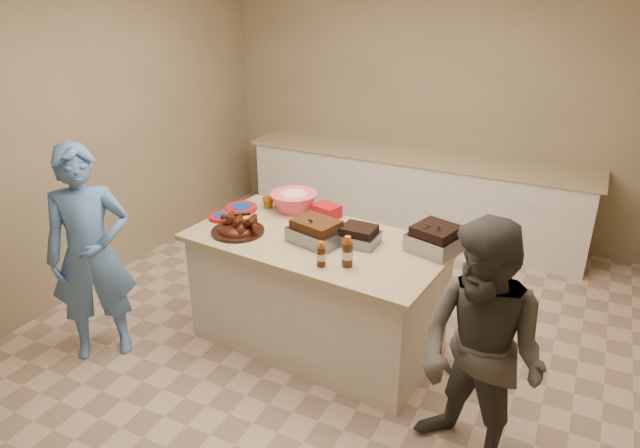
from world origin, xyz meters
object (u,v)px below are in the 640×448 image
at_px(bbq_bottle_a, 321,266).
at_px(mustard_bottle, 302,230).
at_px(coleslaw_bowl, 294,211).
at_px(roasting_pan, 434,250).
at_px(guest_blue, 108,349).
at_px(island, 317,341).
at_px(bbq_bottle_b, 347,266).
at_px(plastic_cup, 268,208).
at_px(rib_platter, 238,232).

height_order(bbq_bottle_a, mustard_bottle, bbq_bottle_a).
bearing_deg(coleslaw_bowl, bbq_bottle_a, -50.72).
relative_size(roasting_pan, guest_blue, 0.19).
relative_size(island, roasting_pan, 5.89).
bearing_deg(mustard_bottle, bbq_bottle_a, -49.27).
relative_size(bbq_bottle_b, plastic_cup, 2.20).
bearing_deg(rib_platter, coleslaw_bowl, 72.76).
bearing_deg(bbq_bottle_b, island, 142.62).
height_order(bbq_bottle_a, guest_blue, bbq_bottle_a).
height_order(island, guest_blue, island).
bearing_deg(bbq_bottle_b, bbq_bottle_a, -153.67).
height_order(rib_platter, bbq_bottle_a, bbq_bottle_a).
relative_size(island, rib_platter, 4.73).
height_order(coleslaw_bowl, plastic_cup, coleslaw_bowl).
bearing_deg(guest_blue, island, -13.33).
xyz_separation_m(island, roasting_pan, (0.80, 0.20, 0.87)).
height_order(bbq_bottle_b, plastic_cup, bbq_bottle_b).
distance_m(island, roasting_pan, 1.20).
relative_size(rib_platter, coleslaw_bowl, 1.04).
xyz_separation_m(roasting_pan, coleslaw_bowl, (-1.20, 0.20, 0.00)).
distance_m(island, guest_blue, 1.59).
distance_m(coleslaw_bowl, plastic_cup, 0.22).
bearing_deg(bbq_bottle_a, mustard_bottle, 130.73).
height_order(rib_platter, bbq_bottle_b, bbq_bottle_b).
bearing_deg(bbq_bottle_a, rib_platter, 165.75).
height_order(coleslaw_bowl, mustard_bottle, coleslaw_bowl).
xyz_separation_m(island, mustard_bottle, (-0.17, 0.09, 0.87)).
bearing_deg(roasting_pan, coleslaw_bowl, -172.99).
distance_m(island, rib_platter, 1.05).
bearing_deg(mustard_bottle, rib_platter, -148.78).
bearing_deg(mustard_bottle, roasting_pan, 6.18).
relative_size(rib_platter, roasting_pan, 1.25).
xyz_separation_m(coleslaw_bowl, bbq_bottle_a, (0.61, -0.74, 0.00)).
bearing_deg(island, coleslaw_bowl, 140.99).
bearing_deg(bbq_bottle_b, plastic_cup, 147.05).
relative_size(coleslaw_bowl, bbq_bottle_b, 1.78).
relative_size(bbq_bottle_b, mustard_bottle, 1.61).
distance_m(island, bbq_bottle_b, 0.98).
distance_m(island, coleslaw_bowl, 1.04).
xyz_separation_m(roasting_pan, mustard_bottle, (-0.97, -0.11, 0.00)).
bearing_deg(roasting_pan, bbq_bottle_b, -116.98).
height_order(island, coleslaw_bowl, coleslaw_bowl).
height_order(bbq_bottle_a, bbq_bottle_b, bbq_bottle_b).
relative_size(island, mustard_bottle, 14.09).
bearing_deg(island, roasting_pan, 19.47).
distance_m(bbq_bottle_b, guest_blue, 2.01).
xyz_separation_m(coleslaw_bowl, guest_blue, (-0.98, -1.19, -0.87)).
distance_m(rib_platter, bbq_bottle_b, 0.93).
xyz_separation_m(mustard_bottle, plastic_cup, (-0.44, 0.27, 0.00)).
bearing_deg(rib_platter, bbq_bottle_b, -7.54).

